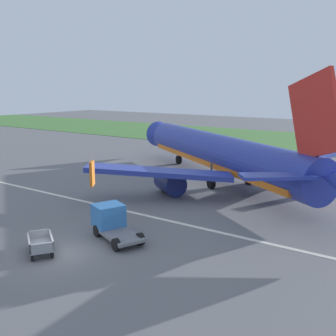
% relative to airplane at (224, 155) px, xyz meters
% --- Properties ---
extents(ground_plane, '(220.00, 220.00, 0.00)m').
position_rel_airplane_xyz_m(ground_plane, '(-0.05, -21.89, -3.05)').
color(ground_plane, slate).
extents(grass_strip, '(220.00, 28.00, 0.06)m').
position_rel_airplane_xyz_m(grass_strip, '(-0.05, 37.29, -3.02)').
color(grass_strip, '#477A38').
rests_on(grass_strip, ground).
extents(apron_stripe, '(120.00, 0.36, 0.01)m').
position_rel_airplane_xyz_m(apron_stripe, '(-0.05, -13.08, -3.05)').
color(apron_stripe, silver).
rests_on(apron_stripe, ground).
extents(airplane, '(33.38, 28.03, 11.34)m').
position_rel_airplane_xyz_m(airplane, '(0.00, 0.00, 0.00)').
color(airplane, '#28389E').
rests_on(airplane, ground).
extents(baggage_cart_second_in_row, '(3.37, 2.57, 1.07)m').
position_rel_airplane_xyz_m(baggage_cart_second_in_row, '(-0.93, -22.40, -2.45)').
color(baggage_cart_second_in_row, gray).
rests_on(baggage_cart_second_in_row, ground).
extents(service_truck_beside_carts, '(4.77, 3.41, 2.10)m').
position_rel_airplane_xyz_m(service_truck_beside_carts, '(0.74, -17.85, -1.95)').
color(service_truck_beside_carts, slate).
rests_on(service_truck_beside_carts, ground).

